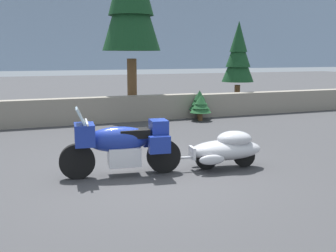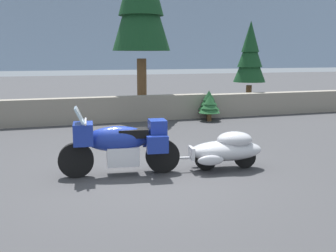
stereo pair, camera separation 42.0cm
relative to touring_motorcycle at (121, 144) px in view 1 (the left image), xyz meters
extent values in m
plane|color=#38383A|center=(0.41, -0.22, -0.62)|extent=(80.00, 80.00, 0.00)
cube|color=gray|center=(0.41, 6.25, -0.18)|extent=(8.00, 0.45, 0.87)
cube|color=gray|center=(8.41, 6.22, -0.20)|extent=(8.00, 0.48, 0.85)
cube|color=#7F93AD|center=(0.41, 96.25, 7.38)|extent=(240.00, 80.00, 16.00)
cylinder|color=black|center=(-0.81, 0.10, -0.29)|extent=(0.67, 0.22, 0.66)
cylinder|color=black|center=(0.83, -0.10, -0.29)|extent=(0.67, 0.22, 0.66)
cube|color=silver|center=(0.06, -0.01, -0.24)|extent=(0.65, 0.51, 0.36)
ellipsoid|color=navy|center=(-0.04, 0.01, 0.09)|extent=(1.24, 0.58, 0.48)
cube|color=navy|center=(-0.66, 0.08, 0.21)|extent=(0.42, 0.56, 0.40)
cube|color=#9EB7C6|center=(-0.71, 0.09, 0.54)|extent=(0.24, 0.46, 0.34)
cube|color=black|center=(0.25, -0.03, 0.19)|extent=(0.60, 0.42, 0.16)
cube|color=navy|center=(0.73, -0.09, 0.29)|extent=(0.37, 0.44, 0.28)
cube|color=navy|center=(0.64, -0.38, 0.01)|extent=(0.42, 0.21, 0.32)
cube|color=navy|center=(0.71, 0.22, 0.01)|extent=(0.42, 0.21, 0.32)
cylinder|color=silver|center=(-0.61, 0.07, 0.44)|extent=(0.12, 0.70, 0.04)
cylinder|color=silver|center=(-0.76, 0.09, -0.04)|extent=(0.26, 0.10, 0.54)
cylinder|color=black|center=(1.70, -0.20, -0.40)|extent=(0.45, 0.15, 0.44)
cylinder|color=black|center=(2.52, -0.30, -0.40)|extent=(0.45, 0.15, 0.44)
ellipsoid|color=#B2B2B7|center=(2.11, -0.25, -0.24)|extent=(1.57, 0.85, 0.40)
ellipsoid|color=#B2B2B7|center=(2.29, -0.27, -0.02)|extent=(0.78, 0.64, 0.32)
cube|color=silver|center=(1.41, -0.17, -0.26)|extent=(0.10, 0.32, 0.24)
ellipsoid|color=#B2B2B7|center=(1.66, -0.52, -0.34)|extent=(0.53, 0.20, 0.20)
ellipsoid|color=#B2B2B7|center=(1.74, 0.11, -0.34)|extent=(0.53, 0.20, 0.20)
cylinder|color=silver|center=(1.02, -0.12, -0.35)|extent=(0.70, 0.13, 0.05)
cylinder|color=brown|center=(2.26, 7.08, 0.45)|extent=(0.35, 0.35, 2.15)
cone|color=#143D1E|center=(2.26, 7.08, 3.51)|extent=(2.10, 2.10, 3.40)
cylinder|color=brown|center=(6.88, 7.39, -0.10)|extent=(0.23, 0.23, 1.05)
cone|color=#143D1E|center=(6.88, 7.39, 1.40)|extent=(1.31, 1.31, 1.66)
cone|color=#143D1E|center=(6.88, 7.39, 1.90)|extent=(1.02, 1.02, 1.46)
cone|color=#143D1E|center=(6.88, 7.39, 2.40)|extent=(0.72, 0.72, 1.25)
cylinder|color=brown|center=(4.42, 5.85, -0.47)|extent=(0.15, 0.15, 0.30)
cone|color=#194723|center=(4.42, 5.85, -0.05)|extent=(0.77, 0.77, 0.47)
cone|color=#194723|center=(4.42, 5.85, 0.09)|extent=(0.60, 0.60, 0.41)
cone|color=#194723|center=(4.42, 5.85, 0.23)|extent=(0.42, 0.42, 0.35)
cylinder|color=brown|center=(4.24, 5.39, -0.49)|extent=(0.15, 0.15, 0.26)
cone|color=#1E5128|center=(4.24, 5.39, -0.12)|extent=(0.75, 0.75, 0.41)
cone|color=#1E5128|center=(4.24, 5.39, 0.00)|extent=(0.58, 0.58, 0.36)
cone|color=#1E5128|center=(4.24, 5.39, 0.13)|extent=(0.41, 0.41, 0.31)
camera|label=1|loc=(-1.84, -7.27, 1.65)|focal=43.20mm
camera|label=2|loc=(-1.44, -7.41, 1.65)|focal=43.20mm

